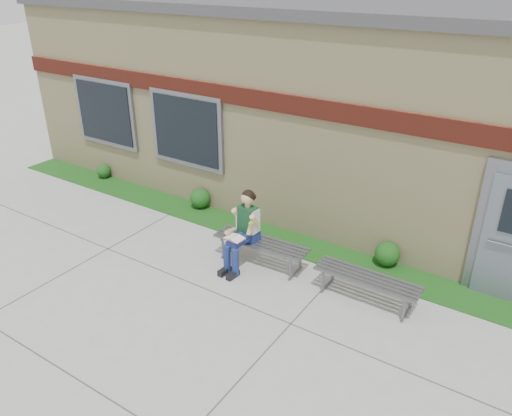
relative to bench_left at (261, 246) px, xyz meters
The scene contains 9 objects.
ground 1.74m from the bench_left, 80.01° to the right, with size 80.00×80.00×0.00m, color #9E9E99.
grass_strip 1.02m from the bench_left, 72.15° to the left, with size 16.00×0.80×0.02m, color #134311.
school_building 4.66m from the bench_left, 86.08° to the left, with size 16.20×6.22×4.20m.
bench_left is the anchor object (origin of this frame).
bench_right 2.00m from the bench_left, ahead, with size 1.69×0.48×0.44m.
girl 0.50m from the bench_left, 137.37° to the right, with size 0.52×0.88×1.42m.
shrub_west 5.57m from the bench_left, 167.89° to the left, with size 0.34×0.34×0.34m, color #134311.
shrub_mid 2.62m from the bench_left, 153.46° to the left, with size 0.44×0.44×0.44m, color #134311.
shrub_east 2.25m from the bench_left, 31.33° to the left, with size 0.44×0.44×0.44m, color #134311.
Camera 1 is at (3.83, -4.77, 4.89)m, focal length 35.00 mm.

